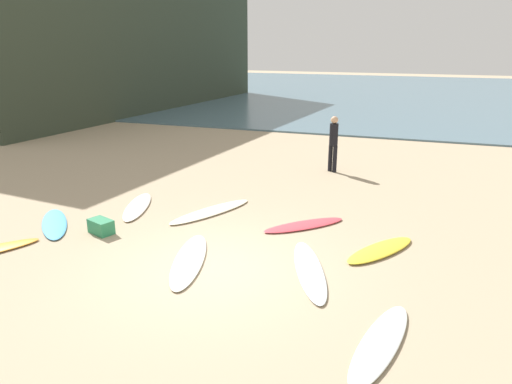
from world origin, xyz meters
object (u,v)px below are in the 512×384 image
at_px(surfboard_1, 380,343).
at_px(surfboard_3, 380,250).
at_px(surfboard_2, 54,224).
at_px(surfboard_7, 310,270).
at_px(beach_cooler, 101,226).
at_px(beachgoer_near, 333,141).
at_px(surfboard_8, 137,206).
at_px(surfboard_4, 304,225).
at_px(surfboard_5, 211,211).
at_px(surfboard_0, 189,260).

distance_m(surfboard_1, surfboard_3, 3.27).
distance_m(surfboard_2, surfboard_3, 7.53).
distance_m(surfboard_7, beach_cooler, 4.91).
bearing_deg(beachgoer_near, surfboard_8, 83.74).
xyz_separation_m(surfboard_4, surfboard_5, (-2.47, 0.12, 0.00)).
height_order(surfboard_1, beach_cooler, beach_cooler).
xyz_separation_m(surfboard_3, surfboard_4, (-1.83, 0.85, -0.01)).
relative_size(surfboard_1, beach_cooler, 3.94).
bearing_deg(surfboard_0, surfboard_8, 121.69).
distance_m(surfboard_2, surfboard_8, 2.08).
xyz_separation_m(surfboard_1, beach_cooler, (-6.39, 2.17, 0.13)).
bearing_deg(surfboard_8, surfboard_3, -26.47).
distance_m(surfboard_3, surfboard_5, 4.41).
distance_m(surfboard_2, beachgoer_near, 8.84).
distance_m(surfboard_4, beach_cooler, 4.67).
xyz_separation_m(surfboard_5, beach_cooler, (-1.78, -2.06, 0.13)).
bearing_deg(surfboard_3, surfboard_0, -122.49).
height_order(surfboard_1, surfboard_5, surfboard_1).
height_order(surfboard_3, beach_cooler, beach_cooler).
bearing_deg(surfboard_1, surfboard_4, -51.14).
bearing_deg(surfboard_3, surfboard_2, -140.75).
distance_m(surfboard_2, surfboard_5, 3.74).
bearing_deg(surfboard_8, beachgoer_near, 31.70).
xyz_separation_m(surfboard_4, beachgoer_near, (-0.31, 5.11, 1.01)).
bearing_deg(surfboard_2, surfboard_3, -34.49).
relative_size(surfboard_4, beach_cooler, 3.62).
relative_size(surfboard_2, surfboard_3, 1.07).
height_order(surfboard_1, surfboard_2, surfboard_1).
xyz_separation_m(surfboard_7, beachgoer_near, (-0.96, 7.32, 1.01)).
bearing_deg(surfboard_2, surfboard_1, -58.35).
xyz_separation_m(surfboard_0, beach_cooler, (-2.55, 0.65, 0.13)).
bearing_deg(surfboard_0, surfboard_7, -7.83).
xyz_separation_m(surfboard_0, surfboard_5, (-0.77, 2.71, 0.00)).
relative_size(surfboard_4, surfboard_8, 0.94).
bearing_deg(surfboard_4, beach_cooler, 70.55).
distance_m(surfboard_3, surfboard_4, 2.02).
bearing_deg(surfboard_2, surfboard_8, 12.95).
bearing_deg(surfboard_0, surfboard_5, 88.87).
bearing_deg(beach_cooler, surfboard_8, 96.24).
height_order(surfboard_2, surfboard_8, surfboard_8).
relative_size(surfboard_2, beach_cooler, 3.70).
height_order(surfboard_2, surfboard_4, surfboard_2).
height_order(surfboard_0, beachgoer_near, beachgoer_near).
bearing_deg(surfboard_2, surfboard_5, -9.93).
height_order(surfboard_2, beachgoer_near, beachgoer_near).
bearing_deg(surfboard_8, surfboard_7, -42.08).
xyz_separation_m(surfboard_1, surfboard_3, (-0.30, 3.26, 0.00)).
bearing_deg(surfboard_5, beach_cooler, 74.15).
bearing_deg(surfboard_8, beach_cooler, -104.03).
height_order(surfboard_1, surfboard_3, surfboard_3).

